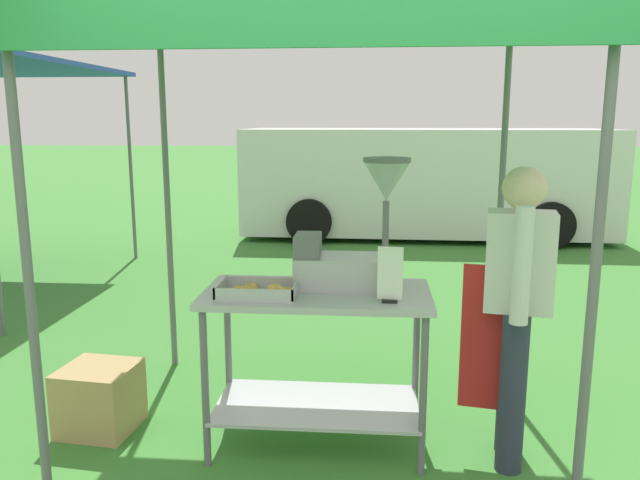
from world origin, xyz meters
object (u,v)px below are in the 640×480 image
at_px(donut_cart, 317,335).
at_px(van_white, 423,180).
at_px(stall_canopy, 318,34).
at_px(donut_tray, 260,292).
at_px(vendor, 516,302).
at_px(supply_crate, 99,398).
at_px(donut_fryer, 355,242).
at_px(menu_sign, 390,278).

height_order(donut_cart, van_white, van_white).
xyz_separation_m(stall_canopy, donut_tray, (-0.30, -0.22, -1.34)).
bearing_deg(van_white, vendor, -90.54).
relative_size(vendor, van_white, 0.28).
relative_size(stall_canopy, supply_crate, 5.63).
xyz_separation_m(stall_canopy, supply_crate, (-1.32, -0.03, -2.08)).
xyz_separation_m(donut_fryer, supply_crate, (-1.52, -0.02, -0.98)).
distance_m(donut_tray, van_white, 7.02).
distance_m(donut_fryer, menu_sign, 0.36).
height_order(menu_sign, van_white, van_white).
relative_size(donut_fryer, menu_sign, 2.49).
distance_m(supply_crate, van_white, 7.15).
xyz_separation_m(donut_tray, menu_sign, (0.69, -0.06, 0.10)).
distance_m(donut_tray, donut_fryer, 0.59).
distance_m(donut_cart, vendor, 1.08).
xyz_separation_m(donut_fryer, vendor, (0.85, -0.17, -0.27)).
height_order(donut_cart, donut_fryer, donut_fryer).
relative_size(donut_cart, van_white, 0.22).
xyz_separation_m(donut_cart, donut_tray, (-0.30, -0.12, 0.28)).
relative_size(donut_fryer, vendor, 0.45).
bearing_deg(van_white, stall_canopy, -99.53).
height_order(donut_fryer, supply_crate, donut_fryer).
xyz_separation_m(supply_crate, van_white, (2.43, 6.69, 0.68)).
bearing_deg(donut_fryer, supply_crate, -179.14).
distance_m(donut_cart, supply_crate, 1.40).
height_order(menu_sign, supply_crate, menu_sign).
xyz_separation_m(donut_fryer, menu_sign, (0.19, -0.27, -0.14)).
height_order(donut_tray, donut_fryer, donut_fryer).
height_order(donut_tray, van_white, van_white).
distance_m(donut_fryer, vendor, 0.91).
relative_size(donut_tray, supply_crate, 0.92).
distance_m(stall_canopy, donut_tray, 1.39).
height_order(stall_canopy, donut_cart, stall_canopy).
distance_m(donut_cart, donut_fryer, 0.57).
relative_size(stall_canopy, vendor, 1.60).
bearing_deg(menu_sign, donut_fryer, 125.12).
relative_size(stall_canopy, menu_sign, 8.82).
bearing_deg(supply_crate, van_white, 70.00).
relative_size(menu_sign, supply_crate, 0.64).
height_order(stall_canopy, donut_tray, stall_canopy).
bearing_deg(stall_canopy, donut_tray, -142.83).
height_order(supply_crate, van_white, van_white).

